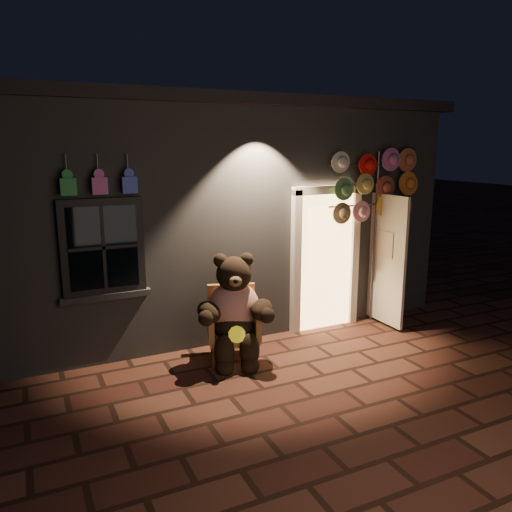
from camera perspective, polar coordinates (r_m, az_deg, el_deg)
ground at (r=6.17m, az=4.43°, el=-14.16°), size 60.00×60.00×0.00m
shop_building at (r=9.24m, az=-7.86°, el=5.95°), size 7.30×5.95×3.51m
wicker_armchair at (r=6.63m, az=-2.67°, el=-7.68°), size 0.80×0.76×0.96m
teddy_bear at (r=6.44m, az=-2.47°, el=-6.27°), size 1.02×0.94×1.47m
hat_rack at (r=7.79m, az=13.50°, el=7.67°), size 1.53×0.22×2.70m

